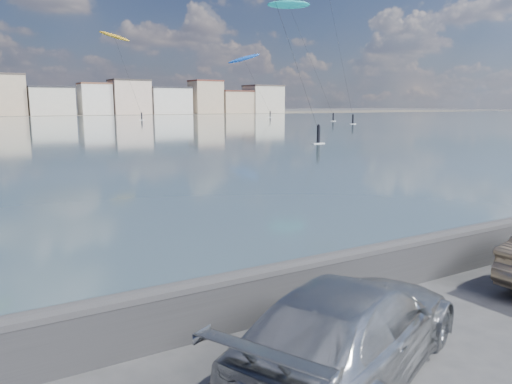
{
  "coord_description": "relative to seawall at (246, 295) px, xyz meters",
  "views": [
    {
      "loc": [
        -4.27,
        -4.77,
        4.01
      ],
      "look_at": [
        1.0,
        4.0,
        2.2
      ],
      "focal_mm": 35.0,
      "sensor_mm": 36.0,
      "label": 1
    }
  ],
  "objects": [
    {
      "name": "kitesurfer_1",
      "position": [
        73.76,
        129.71,
        16.93
      ],
      "size": [
        9.29,
        14.46,
        19.78
      ],
      "color": "blue",
      "rests_on": "ground"
    },
    {
      "name": "car_silver",
      "position": [
        0.52,
        -2.25,
        0.16
      ],
      "size": [
        5.48,
        3.98,
        1.48
      ],
      "primitive_type": "imported",
      "rotation": [
        0.0,
        0.0,
        2.0
      ],
      "color": "#A5A8AB",
      "rests_on": "ground"
    },
    {
      "name": "kitesurfer_4",
      "position": [
        31.99,
        121.57,
        19.78
      ],
      "size": [
        8.42,
        11.49,
        22.48
      ],
      "color": "#BF8C19",
      "rests_on": "ground"
    },
    {
      "name": "seawall",
      "position": [
        0.0,
        0.0,
        0.0
      ],
      "size": [
        400.0,
        0.36,
        1.08
      ],
      "color": "#28282B",
      "rests_on": "ground"
    },
    {
      "name": "kitesurfer_11",
      "position": [
        68.32,
        97.77,
        27.04
      ],
      "size": [
        11.21,
        17.24,
        29.13
      ],
      "color": "#19BFBF",
      "rests_on": "ground"
    }
  ]
}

